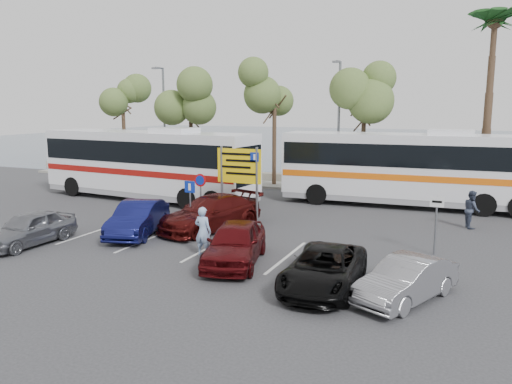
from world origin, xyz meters
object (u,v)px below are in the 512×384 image
at_px(direction_sign, 239,172).
at_px(car_maroon, 211,213).
at_px(street_lamp_left, 164,118).
at_px(car_blue, 138,218).
at_px(car_silver_a, 29,228).
at_px(car_red, 235,243).
at_px(coach_bus_left, 147,166).
at_px(street_lamp_right, 338,119).
at_px(pedestrian_far, 472,209).
at_px(car_silver_b, 406,280).
at_px(suv_black, 324,268).
at_px(coach_bus_right, 408,171).
at_px(pedestrian_near, 203,231).

height_order(direction_sign, car_maroon, direction_sign).
distance_m(street_lamp_left, car_blue, 16.62).
bearing_deg(car_silver_a, car_red, 8.54).
relative_size(coach_bus_left, car_blue, 3.17).
bearing_deg(street_lamp_right, pedestrian_far, -41.26).
bearing_deg(car_blue, pedestrian_far, 11.29).
distance_m(street_lamp_left, direction_sign, 15.24).
height_order(street_lamp_right, car_silver_a, street_lamp_right).
distance_m(car_silver_a, car_blue, 4.23).
bearing_deg(car_silver_a, car_silver_b, 1.12).
bearing_deg(car_maroon, coach_bus_left, 161.70).
xyz_separation_m(street_lamp_left, car_blue, (8.00, -14.04, -3.88)).
xyz_separation_m(coach_bus_left, car_blue, (4.50, -7.02, -1.25)).
xyz_separation_m(car_silver_a, car_blue, (3.00, 2.98, 0.05)).
xyz_separation_m(street_lamp_right, coach_bus_left, (-9.50, -7.02, -2.63)).
height_order(coach_bus_left, car_silver_b, coach_bus_left).
height_order(suv_black, car_silver_b, suv_black).
distance_m(coach_bus_right, car_maroon, 11.66).
xyz_separation_m(coach_bus_left, car_silver_a, (1.50, -10.00, -1.30)).
relative_size(direction_sign, car_maroon, 0.69).
bearing_deg(car_maroon, car_red, -33.84).
xyz_separation_m(car_silver_a, car_silver_b, (14.40, 0.00, -0.06)).
relative_size(direction_sign, pedestrian_near, 1.97).
distance_m(car_blue, car_silver_b, 11.78).
relative_size(coach_bus_left, car_silver_a, 3.51).
relative_size(car_silver_a, suv_black, 0.88).
bearing_deg(pedestrian_near, pedestrian_far, -134.82).
relative_size(street_lamp_left, suv_black, 1.80).
bearing_deg(car_maroon, suv_black, -19.52).
bearing_deg(direction_sign, pedestrian_far, 18.28).
height_order(street_lamp_left, car_maroon, street_lamp_left).
height_order(street_lamp_right, car_silver_b, street_lamp_right).
distance_m(car_blue, car_maroon, 3.14).
bearing_deg(pedestrian_far, street_lamp_right, 33.47).
xyz_separation_m(car_silver_a, car_red, (8.50, 1.11, 0.07)).
bearing_deg(street_lamp_right, car_silver_a, -115.18).
height_order(car_silver_a, car_silver_b, car_silver_a).
bearing_deg(car_silver_a, coach_bus_left, 99.65).
bearing_deg(street_lamp_left, street_lamp_right, 0.00).
bearing_deg(street_lamp_left, direction_sign, -43.17).
height_order(coach_bus_right, pedestrian_near, coach_bus_right).
bearing_deg(car_maroon, street_lamp_left, 148.50).
relative_size(car_silver_a, car_blue, 0.90).
bearing_deg(pedestrian_near, car_red, 167.15).
height_order(coach_bus_right, pedestrian_far, coach_bus_right).
bearing_deg(direction_sign, car_red, -65.94).
bearing_deg(coach_bus_right, street_lamp_right, 147.33).
bearing_deg(car_silver_b, street_lamp_left, 162.66).
xyz_separation_m(car_blue, pedestrian_far, (13.00, 7.02, 0.14)).
bearing_deg(car_silver_a, direction_sign, 49.24).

